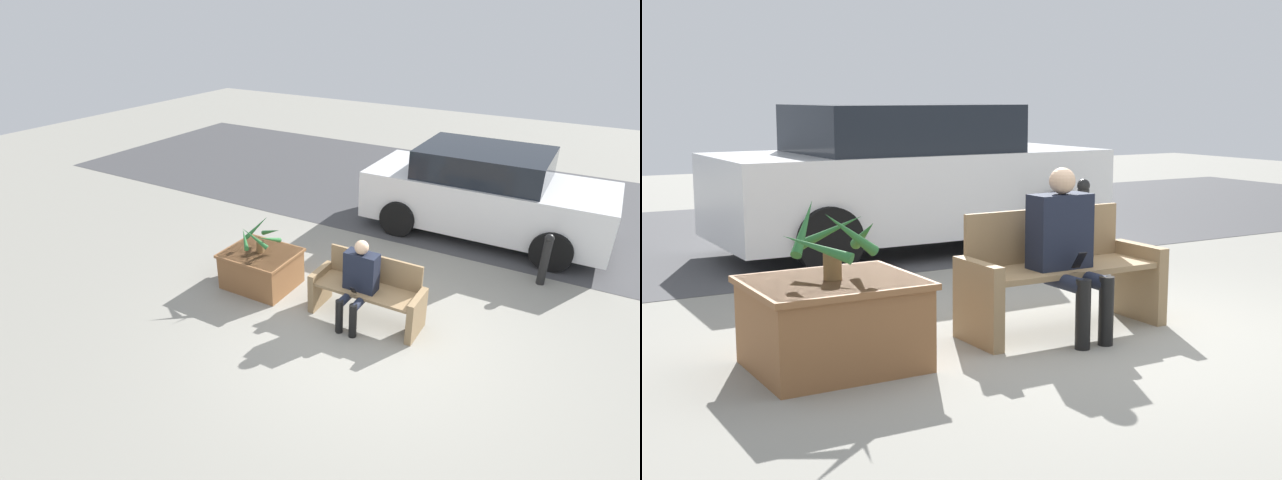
% 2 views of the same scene
% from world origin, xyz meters
% --- Properties ---
extents(ground_plane, '(30.00, 30.00, 0.00)m').
position_xyz_m(ground_plane, '(0.00, 0.00, 0.00)').
color(ground_plane, gray).
extents(road_surface, '(20.00, 6.00, 0.01)m').
position_xyz_m(road_surface, '(0.00, 5.73, 0.00)').
color(road_surface, '#424244').
rests_on(road_surface, ground_plane).
extents(bench, '(1.53, 0.54, 0.87)m').
position_xyz_m(bench, '(-0.18, 0.33, 0.41)').
color(bench, '#8C704C').
rests_on(bench, ground_plane).
extents(person_seated, '(0.44, 0.57, 1.20)m').
position_xyz_m(person_seated, '(-0.25, 0.15, 0.67)').
color(person_seated, black).
rests_on(person_seated, ground_plane).
extents(planter_box, '(1.05, 0.90, 0.57)m').
position_xyz_m(planter_box, '(-1.95, 0.29, 0.30)').
color(planter_box, brown).
rests_on(planter_box, ground_plane).
extents(potted_plant, '(0.63, 0.64, 0.50)m').
position_xyz_m(potted_plant, '(-1.94, 0.28, 0.82)').
color(potted_plant, brown).
rests_on(potted_plant, planter_box).
extents(parked_car, '(4.26, 1.98, 1.60)m').
position_xyz_m(parked_car, '(0.43, 3.94, 0.79)').
color(parked_car, silver).
rests_on(parked_car, ground_plane).
extents(bollard_post, '(0.14, 0.14, 0.84)m').
position_xyz_m(bollard_post, '(1.74, 2.50, 0.44)').
color(bollard_post, black).
rests_on(bollard_post, ground_plane).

